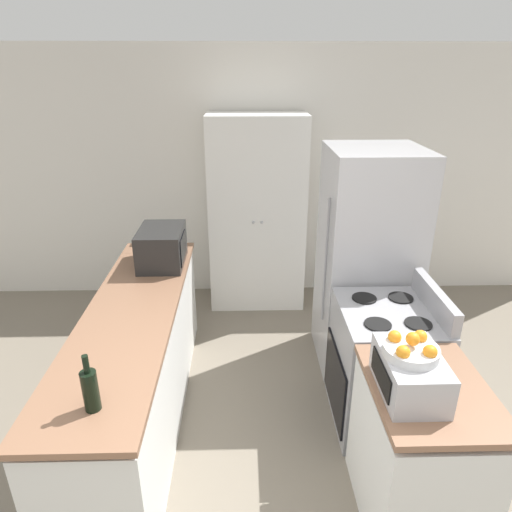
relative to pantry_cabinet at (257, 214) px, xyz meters
name	(u,v)px	position (x,y,z in m)	size (l,w,h in m)	color
wall_back	(252,177)	(-0.04, 0.30, 0.31)	(7.00, 0.06, 2.60)	silver
counter_left	(138,367)	(-0.89, -1.77, -0.55)	(0.60, 2.44, 0.90)	silver
counter_right	(418,455)	(0.81, -2.61, -0.55)	(0.60, 0.77, 0.90)	silver
pantry_cabinet	(257,214)	(0.00, 0.00, 0.00)	(0.97, 0.53, 1.98)	white
stove	(383,366)	(0.83, -1.84, -0.53)	(0.66, 0.72, 1.06)	#9E9EA3
refrigerator	(366,261)	(0.87, -1.07, -0.07)	(0.74, 0.75, 1.83)	#B7B7BC
microwave	(162,247)	(-0.80, -1.02, 0.06)	(0.35, 0.49, 0.30)	black
wine_bottle	(90,389)	(-0.86, -2.72, 0.02)	(0.08, 0.08, 0.30)	black
toaster_oven	(410,374)	(0.68, -2.63, 0.02)	(0.29, 0.43, 0.21)	#B2B2B7
fruit_bowl	(411,349)	(0.67, -2.63, 0.16)	(0.27, 0.27, 0.13)	silver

